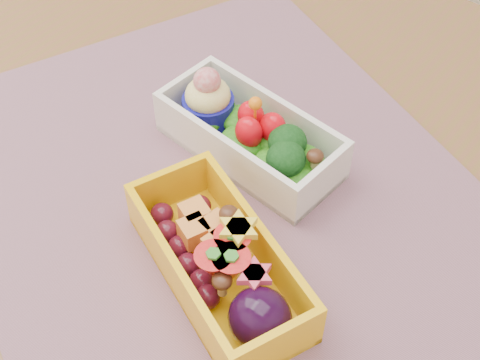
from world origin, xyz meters
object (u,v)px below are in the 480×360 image
Objects in this scene: bento_white at (249,134)px; bento_yellow at (221,263)px; table at (223,263)px; placemat at (229,210)px.

bento_yellow is at bearing -56.23° from bento_white.
table is 0.14m from bento_white.
placemat is 0.08m from bento_yellow.
placemat is at bearing -25.88° from table.
bento_white is at bearing 102.22° from table.
table is 2.26× the size of placemat.
placemat reaches higher than table.
bento_yellow is (0.07, -0.12, 0.00)m from bento_white.
table is 6.98× the size of bento_white.
bento_yellow is at bearing -55.93° from placemat.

